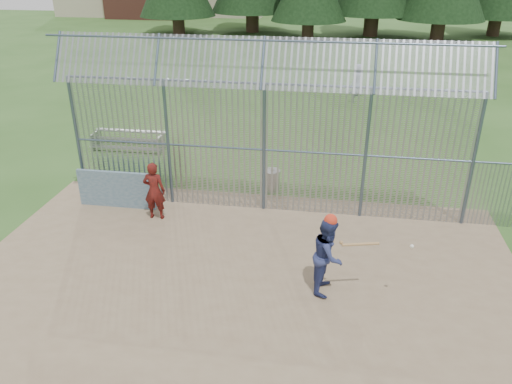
% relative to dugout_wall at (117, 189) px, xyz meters
% --- Properties ---
extents(ground, '(120.00, 120.00, 0.00)m').
position_rel_dugout_wall_xyz_m(ground, '(4.60, -2.90, -0.62)').
color(ground, '#2D511E').
rests_on(ground, ground).
extents(dirt_infield, '(14.00, 10.00, 0.02)m').
position_rel_dugout_wall_xyz_m(dirt_infield, '(4.60, -3.40, -0.61)').
color(dirt_infield, '#756047').
rests_on(dirt_infield, ground).
extents(dugout_wall, '(2.50, 0.12, 1.20)m').
position_rel_dugout_wall_xyz_m(dugout_wall, '(0.00, 0.00, 0.00)').
color(dugout_wall, '#38566B').
rests_on(dugout_wall, dirt_infield).
extents(batter, '(0.84, 1.01, 1.89)m').
position_rel_dugout_wall_xyz_m(batter, '(6.70, -3.33, 0.35)').
color(batter, navy).
rests_on(batter, dirt_infield).
extents(onlooker, '(0.67, 0.45, 1.81)m').
position_rel_dugout_wall_xyz_m(onlooker, '(1.46, -0.52, 0.30)').
color(onlooker, maroon).
rests_on(onlooker, dirt_infield).
extents(bg_kid_standing, '(1.00, 1.00, 1.75)m').
position_rel_dugout_wall_xyz_m(bg_kid_standing, '(7.84, 15.60, 0.26)').
color(bg_kid_standing, gray).
rests_on(bg_kid_standing, ground).
extents(bg_kid_seated, '(0.51, 0.39, 0.81)m').
position_rel_dugout_wall_xyz_m(bg_kid_seated, '(7.57, 13.83, -0.22)').
color(bg_kid_seated, slate).
rests_on(bg_kid_seated, ground).
extents(batting_gear, '(1.99, 0.46, 0.66)m').
position_rel_dugout_wall_xyz_m(batting_gear, '(6.82, -3.36, 1.20)').
color(batting_gear, red).
rests_on(batting_gear, ground).
extents(trash_can, '(0.56, 0.56, 0.82)m').
position_rel_dugout_wall_xyz_m(trash_can, '(4.68, 2.01, -0.24)').
color(trash_can, gray).
rests_on(trash_can, ground).
extents(bleacher, '(3.00, 0.95, 0.72)m').
position_rel_dugout_wall_xyz_m(bleacher, '(-1.66, 4.95, -0.21)').
color(bleacher, slate).
rests_on(bleacher, ground).
extents(backstop_fence, '(20.09, 0.81, 5.30)m').
position_rel_dugout_wall_xyz_m(backstop_fence, '(6.41, 0.53, 1.74)').
color(backstop_fence, '#47566B').
rests_on(backstop_fence, ground).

